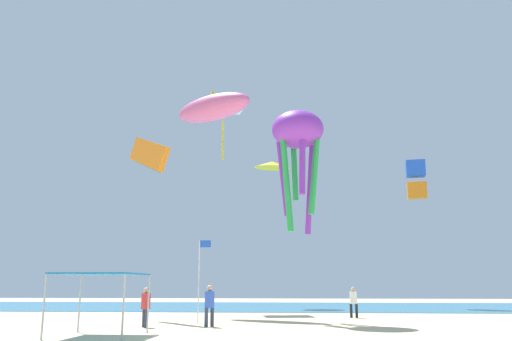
{
  "coord_description": "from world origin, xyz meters",
  "views": [
    {
      "loc": [
        2.32,
        -19.71,
        1.85
      ],
      "look_at": [
        0.26,
        6.01,
        7.53
      ],
      "focal_mm": 36.6,
      "sensor_mm": 36.0,
      "label": 1
    }
  ],
  "objects_px": {
    "kite_inflatable_pink": "(213,108)",
    "kite_delta_yellow": "(272,165)",
    "person_central": "(353,300)",
    "person_near_tent": "(210,302)",
    "kite_parafoil_orange": "(149,154)",
    "canopy_tent": "(102,276)",
    "person_leftmost": "(146,304)",
    "kite_box_blue": "(416,180)",
    "banner_flag": "(200,273)",
    "kite_octopus_purple": "(298,136)",
    "kite_diamond_white": "(223,114)"
  },
  "relations": [
    {
      "from": "person_leftmost",
      "to": "kite_octopus_purple",
      "type": "bearing_deg",
      "value": 85.46
    },
    {
      "from": "banner_flag",
      "to": "kite_box_blue",
      "type": "xyz_separation_m",
      "value": [
        15.27,
        18.95,
        8.37
      ]
    },
    {
      "from": "person_near_tent",
      "to": "person_central",
      "type": "height_order",
      "value": "person_near_tent"
    },
    {
      "from": "kite_diamond_white",
      "to": "banner_flag",
      "type": "bearing_deg",
      "value": -98.48
    },
    {
      "from": "kite_diamond_white",
      "to": "person_near_tent",
      "type": "bearing_deg",
      "value": -95.71
    },
    {
      "from": "canopy_tent",
      "to": "kite_delta_yellow",
      "type": "distance_m",
      "value": 28.15
    },
    {
      "from": "person_central",
      "to": "kite_octopus_purple",
      "type": "bearing_deg",
      "value": -128.62
    },
    {
      "from": "canopy_tent",
      "to": "person_central",
      "type": "relative_size",
      "value": 1.8
    },
    {
      "from": "kite_parafoil_orange",
      "to": "kite_delta_yellow",
      "type": "relative_size",
      "value": 0.88
    },
    {
      "from": "kite_inflatable_pink",
      "to": "kite_delta_yellow",
      "type": "bearing_deg",
      "value": 103.85
    },
    {
      "from": "kite_box_blue",
      "to": "kite_diamond_white",
      "type": "relative_size",
      "value": 0.8
    },
    {
      "from": "kite_octopus_purple",
      "to": "kite_parafoil_orange",
      "type": "height_order",
      "value": "kite_octopus_purple"
    },
    {
      "from": "canopy_tent",
      "to": "person_leftmost",
      "type": "bearing_deg",
      "value": 81.84
    },
    {
      "from": "person_leftmost",
      "to": "kite_inflatable_pink",
      "type": "height_order",
      "value": "kite_inflatable_pink"
    },
    {
      "from": "person_near_tent",
      "to": "kite_inflatable_pink",
      "type": "distance_m",
      "value": 15.89
    },
    {
      "from": "person_central",
      "to": "kite_delta_yellow",
      "type": "distance_m",
      "value": 18.75
    },
    {
      "from": "person_central",
      "to": "kite_octopus_purple",
      "type": "xyz_separation_m",
      "value": [
        -3.06,
        -3.38,
        8.95
      ]
    },
    {
      "from": "person_central",
      "to": "banner_flag",
      "type": "xyz_separation_m",
      "value": [
        -8.08,
        -4.99,
        1.4
      ]
    },
    {
      "from": "kite_octopus_purple",
      "to": "kite_inflatable_pink",
      "type": "height_order",
      "value": "kite_inflatable_pink"
    },
    {
      "from": "person_near_tent",
      "to": "kite_delta_yellow",
      "type": "height_order",
      "value": "kite_delta_yellow"
    },
    {
      "from": "person_near_tent",
      "to": "kite_inflatable_pink",
      "type": "height_order",
      "value": "kite_inflatable_pink"
    },
    {
      "from": "kite_delta_yellow",
      "to": "kite_diamond_white",
      "type": "bearing_deg",
      "value": 23.52
    },
    {
      "from": "canopy_tent",
      "to": "kite_parafoil_orange",
      "type": "distance_m",
      "value": 12.54
    },
    {
      "from": "person_central",
      "to": "kite_delta_yellow",
      "type": "relative_size",
      "value": 0.39
    },
    {
      "from": "kite_inflatable_pink",
      "to": "person_central",
      "type": "bearing_deg",
      "value": 15.97
    },
    {
      "from": "kite_inflatable_pink",
      "to": "person_leftmost",
      "type": "bearing_deg",
      "value": -66.36
    },
    {
      "from": "person_leftmost",
      "to": "person_central",
      "type": "relative_size",
      "value": 1.0
    },
    {
      "from": "banner_flag",
      "to": "kite_box_blue",
      "type": "bearing_deg",
      "value": 51.14
    },
    {
      "from": "canopy_tent",
      "to": "kite_inflatable_pink",
      "type": "bearing_deg",
      "value": 82.75
    },
    {
      "from": "kite_box_blue",
      "to": "kite_diamond_white",
      "type": "bearing_deg",
      "value": 30.01
    },
    {
      "from": "canopy_tent",
      "to": "banner_flag",
      "type": "relative_size",
      "value": 0.77
    },
    {
      "from": "person_central",
      "to": "kite_octopus_purple",
      "type": "height_order",
      "value": "kite_octopus_purple"
    },
    {
      "from": "banner_flag",
      "to": "kite_parafoil_orange",
      "type": "relative_size",
      "value": 1.03
    },
    {
      "from": "person_central",
      "to": "kite_box_blue",
      "type": "height_order",
      "value": "kite_box_blue"
    },
    {
      "from": "kite_box_blue",
      "to": "kite_delta_yellow",
      "type": "height_order",
      "value": "kite_delta_yellow"
    },
    {
      "from": "banner_flag",
      "to": "kite_octopus_purple",
      "type": "height_order",
      "value": "kite_octopus_purple"
    },
    {
      "from": "kite_inflatable_pink",
      "to": "banner_flag",
      "type": "bearing_deg",
      "value": -53.72
    },
    {
      "from": "canopy_tent",
      "to": "kite_parafoil_orange",
      "type": "bearing_deg",
      "value": 97.78
    },
    {
      "from": "kite_octopus_purple",
      "to": "banner_flag",
      "type": "bearing_deg",
      "value": -86.27
    },
    {
      "from": "person_near_tent",
      "to": "kite_parafoil_orange",
      "type": "relative_size",
      "value": 0.47
    },
    {
      "from": "kite_parafoil_orange",
      "to": "kite_octopus_purple",
      "type": "bearing_deg",
      "value": 40.0
    },
    {
      "from": "person_central",
      "to": "kite_inflatable_pink",
      "type": "bearing_deg",
      "value": 168.96
    },
    {
      "from": "canopy_tent",
      "to": "person_leftmost",
      "type": "relative_size",
      "value": 1.79
    },
    {
      "from": "banner_flag",
      "to": "kite_diamond_white",
      "type": "xyz_separation_m",
      "value": [
        -0.82,
        12.74,
        12.74
      ]
    },
    {
      "from": "person_central",
      "to": "person_near_tent",
      "type": "bearing_deg",
      "value": -131.62
    },
    {
      "from": "person_leftmost",
      "to": "kite_parafoil_orange",
      "type": "xyz_separation_m",
      "value": [
        -1.96,
        6.02,
        8.49
      ]
    },
    {
      "from": "canopy_tent",
      "to": "banner_flag",
      "type": "bearing_deg",
      "value": 69.55
    },
    {
      "from": "canopy_tent",
      "to": "kite_diamond_white",
      "type": "height_order",
      "value": "kite_diamond_white"
    },
    {
      "from": "person_leftmost",
      "to": "kite_octopus_purple",
      "type": "xyz_separation_m",
      "value": [
        6.96,
        4.31,
        8.95
      ]
    },
    {
      "from": "person_leftmost",
      "to": "kite_inflatable_pink",
      "type": "xyz_separation_m",
      "value": [
        1.2,
        9.98,
        12.73
      ]
    }
  ]
}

